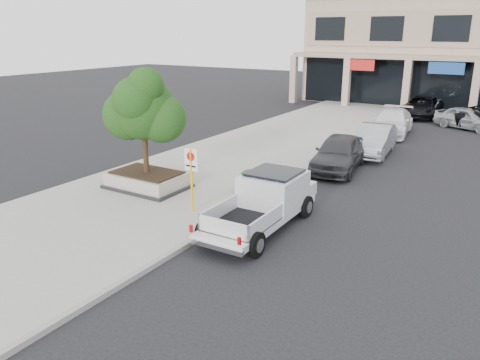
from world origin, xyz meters
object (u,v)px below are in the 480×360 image
Objects in this scene: planter_tree at (148,108)px; curb_car_c at (392,122)px; lot_car_a at (468,118)px; curb_car_a at (339,153)px; curb_car_d at (422,107)px; no_parking_sign at (191,171)px; curb_car_b at (374,140)px; planter at (147,180)px; pickup_truck at (260,204)px.

planter_tree is 17.47m from curb_car_c.
lot_car_a is at bearing 41.95° from curb_car_c.
curb_car_a is 17.05m from curb_car_d.
no_parking_sign is at bearing -103.59° from curb_car_c.
curb_car_c is at bearing -94.03° from curb_car_d.
curb_car_b reaches higher than curb_car_c.
planter_tree is 1.74× the size of no_parking_sign.
curb_car_a is at bearing -93.03° from curb_car_d.
planter_tree is at bearing -105.40° from curb_car_d.
curb_car_d is at bearing 84.08° from no_parking_sign.
planter is at bearing 160.43° from no_parking_sign.
curb_car_c is at bearing 90.12° from pickup_truck.
curb_car_d is at bearing 89.28° from pickup_truck.
lot_car_a is at bearing 65.81° from planter_tree.
curb_car_a is at bearing 52.13° from planter.
planter is at bearing -114.51° from curb_car_c.
no_parking_sign is at bearing -108.98° from curb_car_b.
curb_car_b reaches higher than curb_car_d.
curb_car_a reaches higher than lot_car_a.
planter_tree is 12.54m from curb_car_b.
curb_car_c is (5.55, 16.55, 0.30)m from planter.
planter_tree reaches higher than curb_car_a.
curb_car_a reaches higher than curb_car_b.
curb_car_b is at bearing 60.92° from planter_tree.
lot_car_a is (9.30, 20.70, -2.68)m from planter_tree.
curb_car_d is 4.91m from lot_car_a.
planter is 0.80× the size of planter_tree.
planter_tree is at bearing -135.73° from curb_car_a.
curb_car_c is at bearing 71.46° from planter.
planter_tree is at bearing 168.44° from pickup_truck.
planter is at bearing -179.95° from lot_car_a.
no_parking_sign is 12.38m from curb_car_b.
no_parking_sign is 0.43× the size of curb_car_c.
no_parking_sign is 8.61m from curb_car_a.
curb_car_d is (0.27, 17.05, -0.06)m from curb_car_a.
no_parking_sign is at bearing -22.85° from planter_tree.
pickup_truck is at bearing -9.11° from planter.
curb_car_a is at bearing 52.20° from planter_tree.
curb_car_a is (5.53, 7.11, 0.35)m from planter.
curb_car_c is at bearing 162.30° from lot_car_a.
pickup_truck is at bearing -95.12° from curb_car_c.
curb_car_b is 5.71m from curb_car_c.
no_parking_sign is 25.44m from curb_car_d.
pickup_truck reaches higher than curb_car_c.
planter is 3.57m from no_parking_sign.
no_parking_sign is 0.53× the size of lot_car_a.
no_parking_sign is 0.48× the size of curb_car_b.
planter is at bearing -124.63° from curb_car_b.
planter_tree reaches higher than no_parking_sign.
no_parking_sign is 2.74m from pickup_truck.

